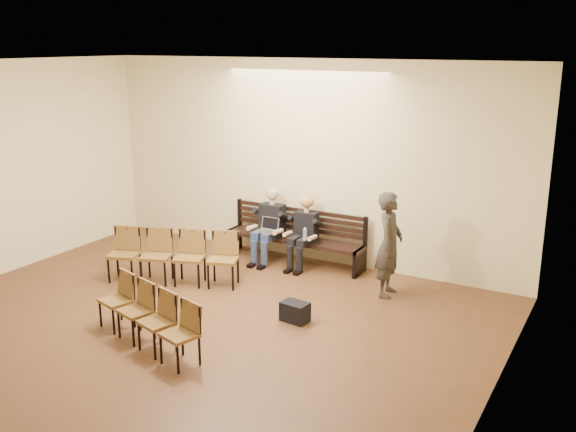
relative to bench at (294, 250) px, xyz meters
The scene contains 11 objects.
ground 4.66m from the bench, 89.67° to the right, with size 10.00×10.00×0.00m, color #58331E.
room_walls 4.50m from the bench, 89.60° to the right, with size 8.02×10.01×3.51m.
bench is the anchor object (origin of this frame).
seated_man 0.59m from the bench, 163.83° to the right, with size 0.53×0.73×1.27m, color black, non-canonical shape.
seated_woman 0.44m from the bench, 24.44° to the right, with size 0.47×0.66×1.11m, color black, non-canonical shape.
laptop 0.60m from the bench, 140.26° to the right, with size 0.34×0.27×0.24m, color silver.
water_bottle 0.65m from the bench, 41.19° to the right, with size 0.07×0.07×0.22m, color silver.
bag 2.46m from the bench, 60.68° to the right, with size 0.37×0.26×0.28m, color black.
passerby 2.19m from the bench, 16.85° to the right, with size 0.68×0.45×1.86m, color #332E29.
chair_row_front 2.19m from the bench, 123.42° to the right, with size 2.11×0.47×0.87m, color brown.
chair_row_back 3.71m from the bench, 91.65° to the right, with size 1.86×0.42×0.77m, color brown.
Camera 1 is at (5.13, -4.73, 3.78)m, focal length 40.00 mm.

